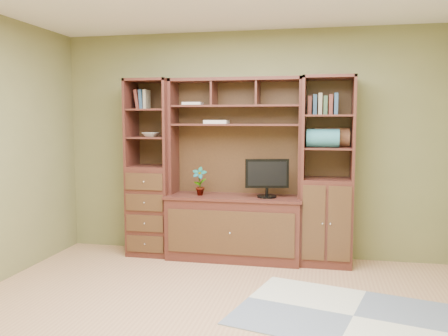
% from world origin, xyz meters
% --- Properties ---
extents(room, '(4.60, 4.10, 2.64)m').
position_xyz_m(room, '(0.00, 0.00, 1.30)').
color(room, tan).
rests_on(room, ground).
extents(center_hutch, '(1.54, 0.53, 2.05)m').
position_xyz_m(center_hutch, '(-0.14, 1.73, 1.02)').
color(center_hutch, '#451E18').
rests_on(center_hutch, ground).
extents(left_tower, '(0.50, 0.45, 2.05)m').
position_xyz_m(left_tower, '(-1.14, 1.77, 1.02)').
color(left_tower, '#451E18').
rests_on(left_tower, ground).
extents(right_tower, '(0.55, 0.45, 2.05)m').
position_xyz_m(right_tower, '(0.88, 1.77, 1.02)').
color(right_tower, '#451E18').
rests_on(right_tower, ground).
extents(rug, '(2.08, 1.64, 0.01)m').
position_xyz_m(rug, '(1.10, 0.35, 0.01)').
color(rug, '#AAAEAF').
rests_on(rug, ground).
extents(monitor, '(0.52, 0.32, 0.59)m').
position_xyz_m(monitor, '(0.23, 1.70, 1.02)').
color(monitor, black).
rests_on(monitor, center_hutch).
extents(orchid, '(0.17, 0.12, 0.32)m').
position_xyz_m(orchid, '(-0.54, 1.70, 0.89)').
color(orchid, '#AB663A').
rests_on(orchid, center_hutch).
extents(magazines, '(0.27, 0.19, 0.04)m').
position_xyz_m(magazines, '(-0.37, 1.82, 1.56)').
color(magazines, beige).
rests_on(magazines, center_hutch).
extents(bowl, '(0.19, 0.19, 0.05)m').
position_xyz_m(bowl, '(-1.14, 1.77, 1.41)').
color(bowl, beige).
rests_on(bowl, left_tower).
extents(blanket_teal, '(0.34, 0.20, 0.20)m').
position_xyz_m(blanket_teal, '(0.83, 1.73, 1.39)').
color(blanket_teal, teal).
rests_on(blanket_teal, right_tower).
extents(blanket_red, '(0.37, 0.21, 0.21)m').
position_xyz_m(blanket_red, '(0.92, 1.85, 1.39)').
color(blanket_red, brown).
rests_on(blanket_red, right_tower).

